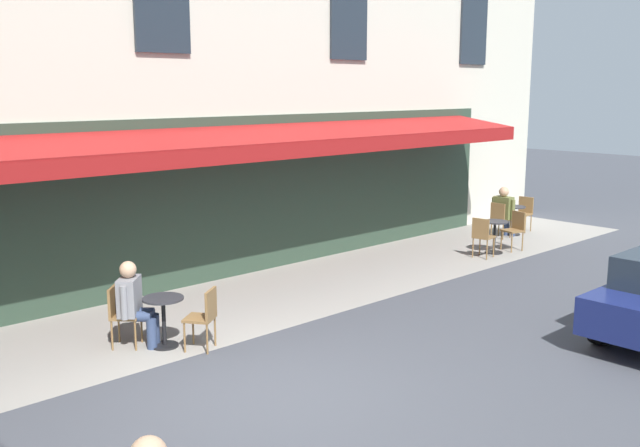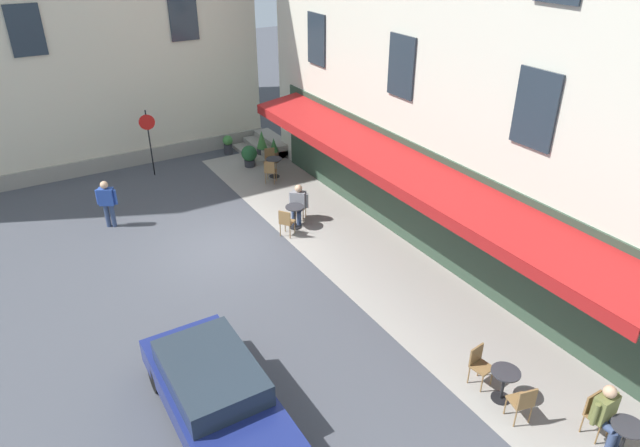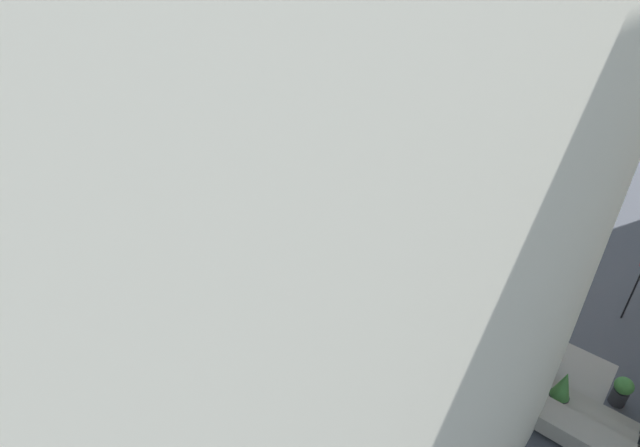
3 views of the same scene
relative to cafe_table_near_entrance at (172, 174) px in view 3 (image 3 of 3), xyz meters
name	(u,v)px [view 3 (image 3 of 3)]	position (x,y,z in m)	size (l,w,h in m)	color
ground_plane	(421,240)	(10.81, 3.39, -0.49)	(70.00, 70.00, 0.00)	#42444C
sidewalk_cafe_terrace	(294,246)	(7.56, -0.01, -0.49)	(20.50, 3.20, 0.01)	gray
cafe_building_facade	(50,57)	(6.81, -6.10, 7.00)	(20.00, 10.70, 15.00)	beige
back_alley_steps	(572,423)	(17.41, -1.20, -0.25)	(2.40, 1.75, 0.60)	gray
cafe_table_near_entrance	(172,174)	(0.00, 0.00, 0.00)	(0.60, 0.60, 0.75)	black
cafe_chair_wicker_facing_street	(163,170)	(-0.63, -0.07, 0.06)	(0.44, 0.44, 0.91)	olive
cafe_chair_wicker_kerbside	(180,177)	(0.63, 0.01, 0.06)	(0.40, 0.40, 0.91)	olive
cafe_table_mid_terrace	(386,258)	(10.86, 0.98, 0.00)	(0.60, 0.60, 0.75)	black
cafe_chair_wicker_corner_left	(386,246)	(10.48, 1.49, 0.06)	(0.56, 0.56, 0.91)	olive
cafe_chair_wicker_corner_right	(390,269)	(11.31, 0.54, 0.06)	(0.57, 0.57, 0.91)	olive
cafe_table_streetside	(484,337)	(14.85, -0.27, 0.00)	(0.60, 0.60, 0.75)	black
cafe_chair_wicker_back_row	(474,319)	(14.36, 0.13, 0.06)	(0.56, 0.56, 0.91)	olive
cafe_chair_wicker_by_window	(505,351)	(15.46, -0.42, 0.06)	(0.48, 0.48, 0.91)	olive
cafe_table_far_end	(217,182)	(2.13, 0.85, 0.00)	(0.60, 0.60, 0.75)	black
cafe_chair_wicker_near_door	(211,175)	(1.51, 1.00, 0.06)	(0.48, 0.48, 0.91)	olive
cafe_chair_wicker_under_awning	(228,184)	(2.75, 0.94, 0.06)	(0.45, 0.45, 0.91)	olive
seated_patron_in_olive	(177,173)	(0.42, 0.00, 0.20)	(0.54, 0.66, 1.30)	navy
seated_companion_in_grey	(389,261)	(11.16, 0.69, 0.20)	(0.62, 0.62, 1.29)	navy
walking_pedestrian_in_blue	(540,219)	(13.97, 6.08, 0.44)	(0.46, 0.58, 1.60)	navy
potted_plant_entrance_left	(622,390)	(18.02, 0.31, -0.06)	(0.42, 0.42, 0.81)	#2D2D33
potted_plant_mid_terrace	(545,357)	(16.30, 0.10, -0.01)	(0.63, 0.63, 0.87)	#2D2D33
potted_plant_under_sign	(526,380)	(16.21, -0.96, 0.01)	(0.36, 0.36, 1.03)	brown
potted_plant_by_steps	(561,391)	(16.96, -0.78, 0.07)	(0.45, 0.45, 1.16)	#2D2D33
parked_car_navy	(339,156)	(4.67, 6.11, 0.22)	(4.31, 1.81, 1.33)	navy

